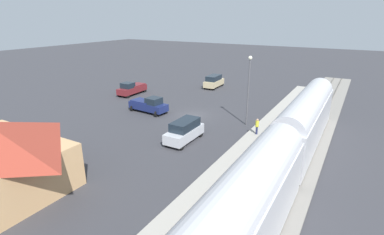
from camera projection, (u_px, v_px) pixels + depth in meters
The scene contains 10 objects.
ground_plane at pixel (193, 115), 38.01m from camera, with size 200.00×200.00×0.00m, color #38383D.
railway_track at pixel (307, 135), 31.33m from camera, with size 4.80×70.00×0.30m.
platform at pixel (270, 128), 33.21m from camera, with size 3.20×46.00×0.30m.
passenger_train at pixel (235, 223), 13.82m from camera, with size 2.93×52.98×4.98m.
pedestrian_on_platform at pixel (257, 125), 30.78m from camera, with size 0.36×0.36×1.71m.
pickup_maroon at pixel (132, 88), 47.73m from camera, with size 2.11×5.45×2.14m.
suv_tan at pixel (214, 81), 52.43m from camera, with size 2.14×4.97×2.22m.
pickup_navy at pixel (149, 105), 38.85m from camera, with size 5.54×2.82×2.14m.
suv_silver at pixel (185, 131), 29.73m from camera, with size 1.97×4.91×2.22m.
light_pole_near_platform at pixel (249, 83), 33.00m from camera, with size 0.44×0.44×8.01m.
Camera 1 is at (-17.99, 31.24, 12.05)m, focal length 27.54 mm.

